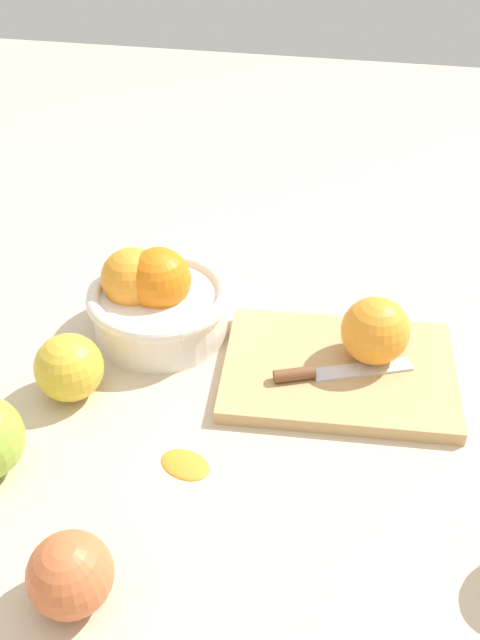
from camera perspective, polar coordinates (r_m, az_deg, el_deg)
name	(u,v)px	position (r m, az deg, el deg)	size (l,w,h in m)	color
ground_plane	(268,426)	(0.74, 2.27, -8.60)	(2.40, 2.40, 0.00)	beige
bowl	(156,299)	(0.83, -6.82, 1.68)	(0.17, 0.17, 0.11)	white
cutting_board	(339,371)	(0.79, 8.00, -4.09)	(0.25, 0.18, 0.02)	tan
orange_on_board	(375,331)	(0.78, 10.91, -0.86)	(0.08, 0.08, 0.08)	orange
knife	(324,372)	(0.77, 6.83, -4.22)	(0.15, 0.07, 0.01)	silver
apple_front_left	(70,574)	(0.60, -13.60, -19.41)	(0.07, 0.07, 0.07)	#CC6638
apple_mid_left	(69,368)	(0.77, -13.70, -3.76)	(0.07, 0.07, 0.07)	gold
citrus_peel	(185,462)	(0.70, -4.49, -11.43)	(0.05, 0.04, 0.01)	orange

